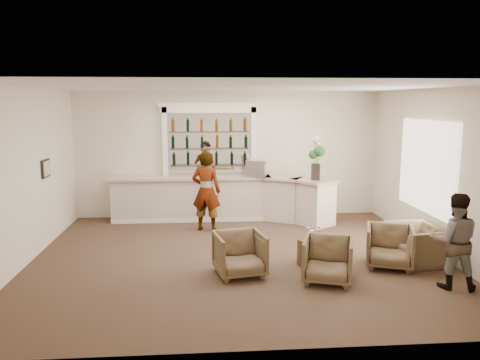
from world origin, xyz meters
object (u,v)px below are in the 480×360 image
Objects in this scene: armchair_right at (390,247)px; armchair_center at (328,260)px; espresso_machine at (256,168)px; guest at (454,241)px; sommelier at (206,191)px; armchair_far at (418,244)px; bar_counter at (223,198)px; cocktail_table at (314,251)px; flower_vase at (316,156)px; armchair_left at (240,254)px.

armchair_center is at bearing -135.46° from armchair_right.
guest is at bearing -43.28° from espresso_machine.
espresso_machine is (-2.72, 4.67, 0.56)m from guest.
armchair_far is at bearing 162.82° from sommelier.
bar_counter is 4.62m from armchair_center.
guest is at bearing 151.85° from sommelier.
sommelier is at bearing -115.37° from bar_counter.
espresso_machine is at bearing -149.01° from armchair_far.
sommelier is 1.60m from espresso_machine.
sommelier is 1.19× the size of guest.
sommelier is 3.88× the size of espresso_machine.
armchair_far reaches higher than cocktail_table.
armchair_center is 1.46m from armchair_right.
bar_counter reaches higher than armchair_far.
armchair_right is 4.30m from espresso_machine.
espresso_machine is (-2.07, 3.64, 0.97)m from armchair_right.
flower_vase reaches higher than guest.
armchair_center is at bearing 5.63° from guest.
armchair_far is at bearing -4.54° from armchair_left.
cocktail_table is at bearing -14.88° from guest.
armchair_far is (0.65, 0.22, -0.04)m from armchair_right.
cocktail_table is at bearing -103.37° from flower_vase.
flower_vase is (0.64, 3.65, 1.36)m from armchair_center.
armchair_far is at bearing -35.00° from espresso_machine.
armchair_left is at bearing -90.54° from armchair_far.
sommelier is 2.23× the size of armchair_right.
cocktail_table is (1.56, -3.48, -0.32)m from bar_counter.
bar_counter is at bearing -99.90° from sommelier.
espresso_machine is (-0.72, 3.40, 1.11)m from cocktail_table.
bar_counter is 3.02× the size of sommelier.
espresso_machine is at bearing 139.29° from armchair_right.
flower_vase reaches higher than cocktail_table.
armchair_center is (1.59, -4.34, -0.19)m from bar_counter.
bar_counter is 5.95m from guest.
armchair_right is 0.68m from armchair_far.
armchair_center is at bearing -69.87° from bar_counter.
armchair_right is at bearing 155.86° from sommelier.
armchair_right is at bearing -43.78° from espresso_machine.
guest reaches higher than armchair_center.
armchair_center is 0.98× the size of armchair_right.
armchair_right is at bearing -9.97° from cocktail_table.
sommelier is 5.54m from guest.
armchair_right is at bearing -40.46° from guest.
espresso_machine is at bearing 67.80° from armchair_left.
bar_counter is 5.39× the size of flower_vase.
armchair_left is at bearing 4.03° from guest.
sommelier reaches higher than bar_counter.
bar_counter is 6.75× the size of armchair_left.
armchair_far is (3.56, -3.51, -0.22)m from bar_counter.
guest is 4.39m from flower_vase.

